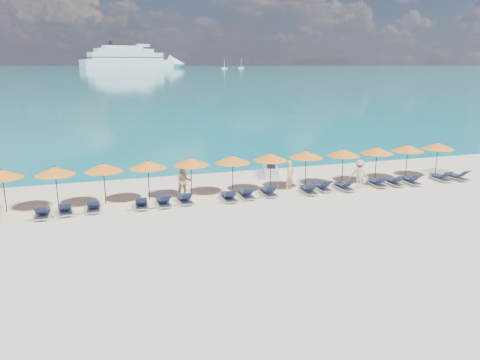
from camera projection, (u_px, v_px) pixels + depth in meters
name	position (u px, v px, depth m)	size (l,w,h in m)	color
ground	(258.00, 218.00, 23.08)	(1400.00, 1400.00, 0.00)	beige
sea	(94.00, 68.00, 633.16)	(1600.00, 1300.00, 0.01)	#1FA9B2
cruise_ship	(137.00, 60.00, 587.83)	(138.85, 69.16, 38.92)	white
sailboat_near	(224.00, 68.00, 544.33)	(6.44, 2.15, 11.80)	white
sailboat_far	(241.00, 67.00, 583.33)	(6.64, 2.21, 12.17)	white
jetski	(271.00, 170.00, 31.71)	(1.61, 2.64, 0.88)	silver
beachgoer_a	(290.00, 175.00, 27.87)	(0.66, 0.43, 1.81)	#D2AD84
beachgoer_b	(184.00, 182.00, 26.19)	(0.93, 0.53, 1.91)	#D2AD84
beachgoer_c	(359.00, 174.00, 28.29)	(1.14, 0.53, 1.77)	#D2AD84
umbrella_1	(2.00, 174.00, 23.44)	(2.10, 2.10, 2.28)	black
umbrella_2	(55.00, 171.00, 24.07)	(2.10, 2.10, 2.28)	black
umbrella_3	(103.00, 168.00, 24.85)	(2.10, 2.10, 2.28)	black
umbrella_4	(148.00, 165.00, 25.58)	(2.10, 2.10, 2.28)	black
umbrella_5	(191.00, 162.00, 26.32)	(2.10, 2.10, 2.28)	black
umbrella_6	(233.00, 159.00, 26.92)	(2.10, 2.10, 2.28)	black
umbrella_7	(271.00, 157.00, 27.58)	(2.10, 2.10, 2.28)	black
umbrella_8	(306.00, 154.00, 28.39)	(2.10, 2.10, 2.28)	black
umbrella_9	(343.00, 153.00, 28.96)	(2.10, 2.10, 2.28)	black
umbrella_10	(377.00, 150.00, 29.68)	(2.10, 2.10, 2.28)	black
umbrella_11	(408.00, 148.00, 30.48)	(2.10, 2.10, 2.28)	black
umbrella_12	(438.00, 146.00, 31.23)	(2.10, 2.10, 2.28)	black
lounger_3	(42.00, 213.00, 23.09)	(0.67, 1.72, 0.66)	silver
lounger_4	(65.00, 209.00, 23.64)	(0.78, 1.75, 0.66)	silver
lounger_5	(94.00, 206.00, 24.09)	(0.73, 1.74, 0.66)	silver
lounger_6	(141.00, 203.00, 24.62)	(0.74, 1.74, 0.66)	silver
lounger_7	(163.00, 201.00, 24.97)	(0.65, 1.71, 0.66)	silver
lounger_8	(185.00, 199.00, 25.44)	(0.74, 1.74, 0.66)	silver
lounger_9	(229.00, 196.00, 25.89)	(0.65, 1.71, 0.66)	silver
lounger_10	(246.00, 194.00, 26.40)	(0.63, 1.70, 0.66)	silver
lounger_11	(268.00, 191.00, 26.88)	(0.63, 1.70, 0.66)	silver
lounger_12	(308.00, 190.00, 27.29)	(0.74, 1.74, 0.66)	silver
lounger_13	(322.00, 187.00, 27.95)	(0.63, 1.70, 0.66)	silver
lounger_14	(344.00, 186.00, 28.04)	(0.72, 1.73, 0.66)	silver
lounger_15	(377.00, 183.00, 28.88)	(0.68, 1.72, 0.66)	silver
lounger_16	(393.00, 181.00, 29.14)	(0.73, 1.74, 0.66)	silver
lounger_17	(411.00, 180.00, 29.43)	(0.76, 1.75, 0.66)	silver
lounger_18	(441.00, 177.00, 30.24)	(0.68, 1.72, 0.66)	silver
lounger_19	(457.00, 176.00, 30.46)	(0.73, 1.74, 0.66)	silver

